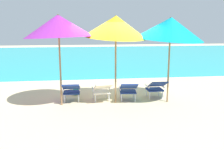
{
  "coord_description": "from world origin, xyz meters",
  "views": [
    {
      "loc": [
        -1.04,
        -7.99,
        2.39
      ],
      "look_at": [
        0.0,
        0.2,
        0.75
      ],
      "focal_mm": 39.77,
      "sensor_mm": 36.0,
      "label": 1
    }
  ],
  "objects_px": {
    "lounge_chair_near_left": "(102,89)",
    "beach_umbrella_left": "(59,26)",
    "lounge_chair_far_right": "(156,87)",
    "beach_umbrella_right": "(170,28)",
    "beach_umbrella_center": "(116,26)",
    "beach_ball": "(76,91)",
    "lounge_chair_near_right": "(128,89)",
    "lounge_chair_far_left": "(71,90)"
  },
  "relations": [
    {
      "from": "beach_ball",
      "to": "lounge_chair_far_left",
      "type": "bearing_deg",
      "value": -98.05
    },
    {
      "from": "lounge_chair_near_right",
      "to": "beach_umbrella_center",
      "type": "height_order",
      "value": "beach_umbrella_center"
    },
    {
      "from": "lounge_chair_far_left",
      "to": "beach_umbrella_center",
      "type": "bearing_deg",
      "value": -9.69
    },
    {
      "from": "beach_umbrella_left",
      "to": "beach_umbrella_right",
      "type": "xyz_separation_m",
      "value": [
        3.33,
        -0.1,
        -0.07
      ]
    },
    {
      "from": "lounge_chair_far_left",
      "to": "lounge_chair_far_right",
      "type": "relative_size",
      "value": 1.01
    },
    {
      "from": "lounge_chair_far_right",
      "to": "beach_umbrella_left",
      "type": "distance_m",
      "value": 3.66
    },
    {
      "from": "lounge_chair_near_right",
      "to": "beach_ball",
      "type": "relative_size",
      "value": 3.69
    },
    {
      "from": "lounge_chair_far_left",
      "to": "lounge_chair_near_right",
      "type": "distance_m",
      "value": 1.81
    },
    {
      "from": "lounge_chair_far_left",
      "to": "lounge_chair_near_right",
      "type": "bearing_deg",
      "value": -4.75
    },
    {
      "from": "lounge_chair_far_right",
      "to": "lounge_chair_far_left",
      "type": "bearing_deg",
      "value": -179.75
    },
    {
      "from": "beach_umbrella_left",
      "to": "beach_ball",
      "type": "bearing_deg",
      "value": 68.93
    },
    {
      "from": "lounge_chair_far_right",
      "to": "beach_ball",
      "type": "height_order",
      "value": "lounge_chair_far_right"
    },
    {
      "from": "beach_umbrella_center",
      "to": "beach_umbrella_right",
      "type": "bearing_deg",
      "value": -3.7
    },
    {
      "from": "lounge_chair_far_right",
      "to": "beach_ball",
      "type": "relative_size",
      "value": 3.52
    },
    {
      "from": "beach_umbrella_left",
      "to": "lounge_chair_far_left",
      "type": "bearing_deg",
      "value": 39.36
    },
    {
      "from": "lounge_chair_near_left",
      "to": "beach_umbrella_left",
      "type": "bearing_deg",
      "value": -172.36
    },
    {
      "from": "beach_umbrella_right",
      "to": "beach_ball",
      "type": "height_order",
      "value": "beach_umbrella_right"
    },
    {
      "from": "lounge_chair_near_left",
      "to": "beach_ball",
      "type": "height_order",
      "value": "lounge_chair_near_left"
    },
    {
      "from": "beach_umbrella_left",
      "to": "beach_umbrella_right",
      "type": "relative_size",
      "value": 0.97
    },
    {
      "from": "lounge_chair_far_left",
      "to": "beach_umbrella_left",
      "type": "xyz_separation_m",
      "value": [
        -0.3,
        -0.24,
        1.98
      ]
    },
    {
      "from": "lounge_chair_far_right",
      "to": "lounge_chair_near_right",
      "type": "bearing_deg",
      "value": -170.45
    },
    {
      "from": "lounge_chair_far_right",
      "to": "beach_ball",
      "type": "xyz_separation_m",
      "value": [
        -2.65,
        0.82,
        -0.28
      ]
    },
    {
      "from": "lounge_chair_near_right",
      "to": "beach_umbrella_center",
      "type": "relative_size",
      "value": 0.33
    },
    {
      "from": "lounge_chair_near_left",
      "to": "beach_umbrella_center",
      "type": "xyz_separation_m",
      "value": [
        0.41,
        -0.16,
        1.97
      ]
    },
    {
      "from": "beach_umbrella_right",
      "to": "beach_umbrella_left",
      "type": "bearing_deg",
      "value": 178.3
    },
    {
      "from": "beach_ball",
      "to": "beach_umbrella_left",
      "type": "bearing_deg",
      "value": -111.07
    },
    {
      "from": "lounge_chair_far_left",
      "to": "lounge_chair_near_right",
      "type": "relative_size",
      "value": 0.96
    },
    {
      "from": "beach_umbrella_right",
      "to": "beach_ball",
      "type": "xyz_separation_m",
      "value": [
        -2.92,
        1.18,
        -2.19
      ]
    },
    {
      "from": "beach_umbrella_center",
      "to": "beach_ball",
      "type": "height_order",
      "value": "beach_umbrella_center"
    },
    {
      "from": "lounge_chair_near_left",
      "to": "beach_ball",
      "type": "distance_m",
      "value": 1.27
    },
    {
      "from": "beach_umbrella_center",
      "to": "beach_ball",
      "type": "xyz_separation_m",
      "value": [
        -1.26,
        1.07,
        -2.25
      ]
    },
    {
      "from": "lounge_chair_far_left",
      "to": "beach_umbrella_center",
      "type": "xyz_separation_m",
      "value": [
        1.38,
        -0.24,
        1.97
      ]
    },
    {
      "from": "lounge_chair_far_left",
      "to": "beach_umbrella_right",
      "type": "height_order",
      "value": "beach_umbrella_right"
    },
    {
      "from": "lounge_chair_far_left",
      "to": "lounge_chair_near_left",
      "type": "relative_size",
      "value": 0.96
    },
    {
      "from": "lounge_chair_far_left",
      "to": "beach_umbrella_left",
      "type": "height_order",
      "value": "beach_umbrella_left"
    },
    {
      "from": "lounge_chair_far_left",
      "to": "beach_umbrella_center",
      "type": "relative_size",
      "value": 0.32
    },
    {
      "from": "beach_umbrella_left",
      "to": "beach_umbrella_center",
      "type": "distance_m",
      "value": 1.67
    },
    {
      "from": "lounge_chair_near_left",
      "to": "beach_umbrella_center",
      "type": "distance_m",
      "value": 2.02
    },
    {
      "from": "beach_umbrella_right",
      "to": "lounge_chair_far_left",
      "type": "bearing_deg",
      "value": 173.56
    },
    {
      "from": "lounge_chair_near_left",
      "to": "lounge_chair_near_right",
      "type": "height_order",
      "value": "same"
    },
    {
      "from": "lounge_chair_near_right",
      "to": "beach_umbrella_center",
      "type": "bearing_deg",
      "value": -168.61
    },
    {
      "from": "lounge_chair_far_right",
      "to": "beach_umbrella_left",
      "type": "height_order",
      "value": "beach_umbrella_left"
    }
  ]
}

